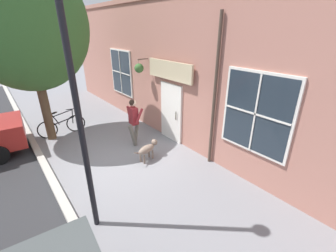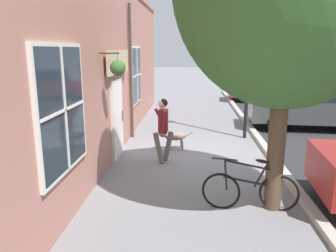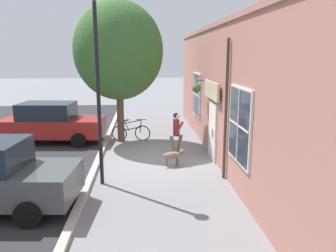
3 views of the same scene
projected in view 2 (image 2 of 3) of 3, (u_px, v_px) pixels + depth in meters
name	position (u px, v px, depth m)	size (l,w,h in m)	color
ground_plane	(197.00, 156.00, 9.02)	(90.00, 90.00, 0.00)	gray
storefront_facade	(110.00, 66.00, 8.61)	(0.95, 18.00, 4.87)	#B27566
pedestrian_walking	(163.00, 125.00, 8.29)	(0.53, 0.56, 1.67)	#6B665B
dog_on_leash	(173.00, 136.00, 9.52)	(1.03, 0.40, 0.61)	#7F6B5B
leaning_bicycle	(250.00, 190.00, 5.93)	(1.74, 0.20, 1.00)	black
parked_car_mid_block	(313.00, 105.00, 11.89)	(4.43, 2.21, 1.75)	#474C4C
parked_car_far_end	(270.00, 86.00, 18.19)	(4.43, 2.21, 1.75)	maroon
street_lamp	(251.00, 27.00, 10.05)	(0.32, 0.32, 5.52)	black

